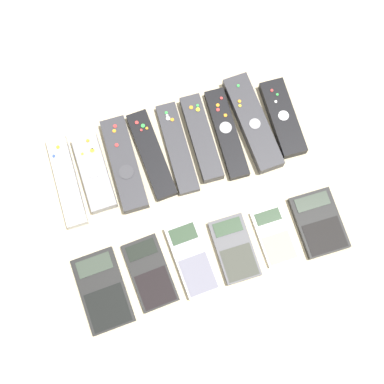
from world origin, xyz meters
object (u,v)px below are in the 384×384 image
Objects in this scene: calculator_2 at (192,258)px; remote_3 at (152,155)px; remote_4 at (177,148)px; remote_6 at (227,133)px; remote_5 at (201,138)px; remote_2 at (124,164)px; remote_8 at (283,118)px; remote_1 at (94,173)px; calculator_4 at (274,236)px; remote_7 at (253,123)px; calculator_0 at (103,290)px; calculator_5 at (319,223)px; calculator_3 at (234,249)px; calculator_1 at (150,273)px; remote_0 at (67,181)px.

remote_3 is at bearing 90.88° from calculator_2.
remote_6 reaches higher than remote_4.
remote_5 is at bearing -2.09° from remote_3.
remote_2 is 1.17× the size of remote_8.
remote_1 is at bearing -177.59° from remote_4.
calculator_4 is at bearing -111.51° from remote_8.
remote_7 is at bearing 6.83° from remote_6.
remote_2 is 0.26m from calculator_0.
remote_8 is 1.14× the size of calculator_2.
calculator_5 is at bearing -43.95° from remote_3.
remote_2 is at bearing -175.80° from remote_5.
remote_7 is 1.40× the size of calculator_0.
remote_1 reaches higher than calculator_5.
remote_4 is (0.18, 0.00, -0.00)m from remote_1.
remote_5 is at bearing 3.26° from remote_2.
remote_1 is 1.09× the size of calculator_2.
remote_6 reaches higher than calculator_2.
calculator_1 is at bearing 178.63° from calculator_3.
calculator_0 is 0.45m from calculator_5.
remote_1 is 1.14× the size of calculator_1.
remote_8 is 1.49× the size of calculator_4.
remote_6 is 0.06m from remote_7.
calculator_5 is at bearing -4.82° from calculator_1.
calculator_4 is (0.36, 0.00, 0.00)m from calculator_0.
calculator_3 is at bearing -90.20° from remote_5.
remote_1 reaches higher than remote_3.
remote_0 is 0.44m from calculator_4.
remote_6 is 0.33m from calculator_1.
calculator_2 is (-0.09, -0.23, -0.00)m from remote_5.
remote_1 reaches higher than calculator_2.
calculator_1 is (-0.13, -0.23, -0.00)m from remote_4.
remote_6 is at bearing -179.53° from remote_8.
remote_4 is at bearing -5.40° from remote_3.
remote_8 is 1.33× the size of calculator_3.
calculator_4 is at bearing -101.10° from remote_7.
calculator_2 is (0.07, -0.23, -0.00)m from remote_2.
remote_8 reaches higher than calculator_1.
remote_6 is at bearing 75.55° from calculator_3.
remote_5 is 0.87× the size of remote_7.
remote_5 is 0.30m from calculator_1.
calculator_3 is at bearing -126.59° from remote_8.
calculator_0 is at bearing -137.33° from remote_5.
remote_7 reaches higher than calculator_4.
remote_2 is 1.00× the size of remote_6.
remote_5 reaches higher than remote_4.
remote_0 is 1.51× the size of calculator_3.
remote_0 is at bearing 146.98° from calculator_4.
calculator_0 is 0.10m from calculator_1.
remote_1 is 0.12m from remote_3.
remote_2 reaches higher than remote_6.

